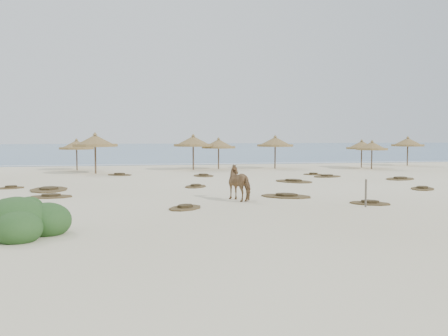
{
  "coord_description": "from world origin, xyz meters",
  "views": [
    {
      "loc": [
        -6.01,
        -23.3,
        3.08
      ],
      "look_at": [
        -0.92,
        5.0,
        1.07
      ],
      "focal_mm": 40.0,
      "sensor_mm": 36.0,
      "label": 1
    }
  ],
  "objects_px": {
    "bush": "(17,221)",
    "palapa_0": "(77,145)",
    "palapa_1": "(95,141)",
    "horse": "(241,183)"
  },
  "relations": [
    {
      "from": "palapa_0",
      "to": "palapa_1",
      "type": "distance_m",
      "value": 4.54
    },
    {
      "from": "horse",
      "to": "palapa_0",
      "type": "bearing_deg",
      "value": -87.85
    },
    {
      "from": "horse",
      "to": "bush",
      "type": "xyz_separation_m",
      "value": [
        -8.28,
        -6.71,
        -0.36
      ]
    },
    {
      "from": "palapa_1",
      "to": "bush",
      "type": "height_order",
      "value": "palapa_1"
    },
    {
      "from": "bush",
      "to": "palapa_0",
      "type": "bearing_deg",
      "value": 92.66
    },
    {
      "from": "palapa_1",
      "to": "bush",
      "type": "xyz_separation_m",
      "value": [
        -0.54,
        -23.34,
        -2.01
      ]
    },
    {
      "from": "palapa_1",
      "to": "bush",
      "type": "bearing_deg",
      "value": -91.33
    },
    {
      "from": "palapa_1",
      "to": "bush",
      "type": "distance_m",
      "value": 23.44
    },
    {
      "from": "palapa_0",
      "to": "palapa_1",
      "type": "bearing_deg",
      "value": -66.27
    },
    {
      "from": "horse",
      "to": "palapa_1",
      "type": "bearing_deg",
      "value": -87.61
    }
  ]
}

